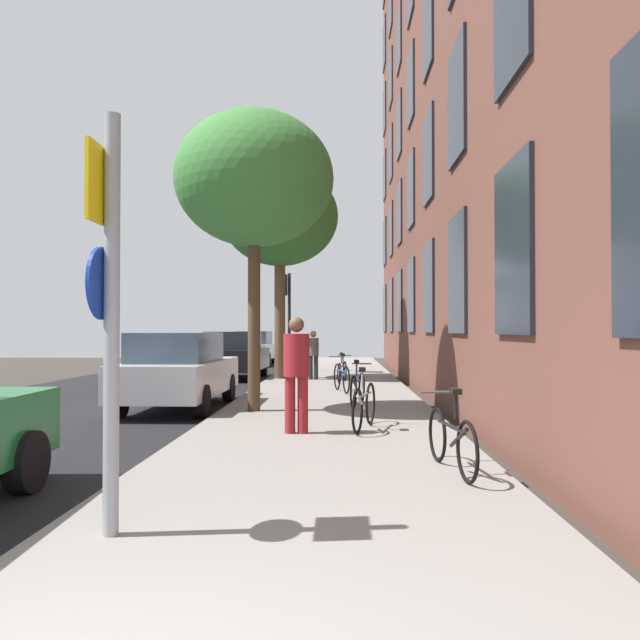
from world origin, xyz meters
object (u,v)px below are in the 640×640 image
Objects in this scene: bicycle_0 at (451,439)px; car_2 at (234,355)px; traffic_light at (287,304)px; pedestrian_0 at (296,367)px; bicycle_2 at (358,388)px; pedestrian_1 at (313,352)px; car_3 at (255,348)px; car_1 at (179,370)px; sign_post at (109,296)px; tree_near at (254,180)px; bicycle_4 at (342,371)px; bicycle_3 at (342,377)px; bicycle_1 at (364,405)px; tree_far at (280,218)px.

car_2 reaches higher than bicycle_0.
traffic_light is 14.74m from pedestrian_0.
pedestrian_1 is at bearing 99.80° from bicycle_2.
car_1 is at bearing -87.82° from car_3.
bicycle_0 is at bearing -81.84° from bicycle_2.
sign_post is 8.75m from car_1.
tree_near is 1.37× the size of car_3.
bicycle_4 is 0.91× the size of pedestrian_0.
bicycle_4 is at bearing 89.55° from bicycle_3.
traffic_light is 14.52m from bicycle_1.
pedestrian_0 reaches higher than bicycle_0.
bicycle_0 is 0.97× the size of pedestrian_0.
car_1 is at bearing -97.23° from traffic_light.
tree_far is at bearing 103.27° from bicycle_0.
tree_far is (-0.28, 8.27, 0.74)m from tree_near.
tree_near is 3.42× the size of bicycle_3.
bicycle_3 reaches higher than bicycle_0.
sign_post is 1.83× the size of pedestrian_0.
bicycle_0 is at bearing -74.28° from bicycle_1.
car_2 is at bearing 109.07° from bicycle_1.
car_3 is at bearing 92.85° from car_2.
car_2 is at bearing 145.58° from tree_far.
tree_far is at bearing 91.95° from tree_near.
sign_post is 19.40m from traffic_light.
car_3 reaches higher than bicycle_0.
sign_post reaches higher than pedestrian_0.
car_2 reaches higher than bicycle_3.
traffic_light is at bearing 99.69° from bicycle_1.
traffic_light reaches higher than bicycle_3.
bicycle_2 is at bearing 73.36° from pedestrian_0.
pedestrian_0 is 10.43m from pedestrian_1.
bicycle_1 is 1.03× the size of bicycle_2.
car_1 is (-3.78, 0.28, 0.35)m from bicycle_2.
bicycle_2 is 6.01m from bicycle_4.
bicycle_1 is at bearing -86.78° from bicycle_3.
car_3 reaches higher than bicycle_4.
bicycle_0 is (2.89, -5.20, -4.12)m from tree_near.
tree_far reaches higher than bicycle_2.
sign_post is 0.72× the size of car_1.
car_2 is at bearing 114.90° from bicycle_2.
tree_near is 1.44× the size of car_2.
traffic_light is (-0.26, 19.39, 0.73)m from sign_post.
sign_post is 25.32m from car_3.
bicycle_3 is 1.11× the size of pedestrian_1.
car_1 is (-2.75, 3.72, -0.29)m from pedestrian_0.
tree_far is (-0.17, 15.70, 3.40)m from sign_post.
bicycle_4 is at bearing -69.39° from car_3.
sign_post is at bearing -89.38° from tree_far.
bicycle_2 is 9.51m from car_2.
traffic_light is at bearing 112.21° from bicycle_4.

